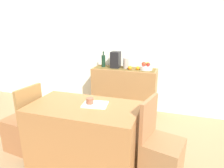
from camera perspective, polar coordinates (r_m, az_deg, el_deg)
The scene contains 19 objects.
ground_plane at distance 3.11m, azimuth -2.57°, elevation -14.98°, with size 6.40×6.40×0.02m, color #9D7E57.
room_wall_rear at distance 3.77m, azimuth 3.48°, elevation 12.64°, with size 6.40×0.06×2.70m, color silver.
sideboard_console at distance 3.69m, azimuth 3.55°, elevation -2.06°, with size 1.17×0.42×0.86m, color olive.
table_runner at distance 3.57m, azimuth 3.67°, elevation 4.54°, with size 1.10×0.32×0.01m, color brown.
fruit_bowl at distance 3.50m, azimuth 9.85°, elevation 4.64°, with size 0.22×0.22×0.07m, color silver.
apple_right at distance 3.46m, azimuth 9.23°, elevation 5.76°, with size 0.08×0.08×0.08m, color red.
apple_rear at distance 3.47m, azimuth 10.53°, elevation 5.60°, with size 0.06×0.06×0.06m, color red.
apple_center at distance 3.54m, azimuth 10.33°, elevation 5.85°, with size 0.06×0.06×0.06m, color #82AD37.
apple_front at distance 3.53m, azimuth 9.26°, elevation 5.90°, with size 0.07×0.07×0.07m, color gold.
wine_bottle at distance 3.67m, azimuth -2.50°, elevation 6.71°, with size 0.07×0.07×0.30m.
coffee_maker at distance 3.59m, azimuth 1.03°, elevation 7.03°, with size 0.16×0.18×0.30m, color black.
ceramic_vase at distance 3.55m, azimuth 4.04°, elevation 5.97°, with size 0.10×0.10×0.19m, color gray.
orange_loose_mid at distance 3.47m, azimuth 7.47°, elevation 4.56°, with size 0.07×0.07×0.07m, color orange.
orange_loose_near_bowl at distance 3.47m, azimuth 5.22°, elevation 4.69°, with size 0.07×0.07×0.07m, color orange.
dining_table at distance 2.45m, azimuth -7.90°, elevation -14.22°, with size 1.27×0.70×0.74m, color #9C663A.
open_book at distance 2.28m, azimuth -4.92°, elevation -5.93°, with size 0.28×0.21×0.02m, color white.
coffee_cup at distance 2.28m, azimuth -6.42°, elevation -5.09°, with size 0.09×0.09×0.08m, color brown.
chair_near_window at distance 2.96m, azimuth -24.09°, elevation -12.14°, with size 0.45×0.45×0.90m.
chair_by_corner at distance 2.33m, azimuth 13.98°, elevation -19.59°, with size 0.49×0.49×0.90m.
Camera 1 is at (0.93, -2.47, 1.64)m, focal length 31.49 mm.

